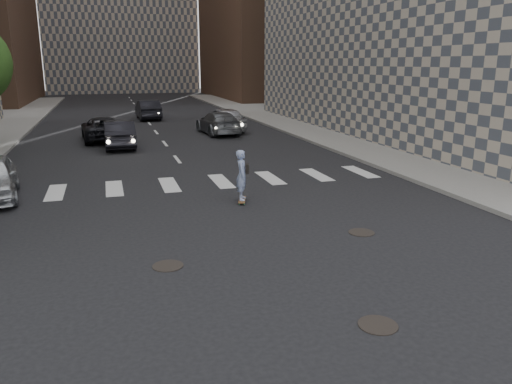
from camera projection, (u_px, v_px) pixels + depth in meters
ground at (268, 277)px, 10.70m from camera, size 160.00×160.00×0.00m
sidewalk_right at (382, 130)px, 33.25m from camera, size 13.00×80.00×0.15m
manhole_a at (378, 325)px, 8.72m from camera, size 0.70×0.70×0.02m
manhole_b at (168, 266)px, 11.26m from camera, size 0.70×0.70×0.02m
manhole_c at (362, 232)px, 13.47m from camera, size 0.70×0.70×0.02m
skateboarder at (242, 175)px, 16.21m from camera, size 0.56×0.90×1.74m
traffic_car_a at (119, 134)px, 26.85m from camera, size 1.58×4.45×1.46m
traffic_car_b at (218, 123)px, 31.97m from camera, size 2.32×5.03×1.42m
traffic_car_c at (103, 129)px, 29.29m from camera, size 2.65×5.13×1.38m
traffic_car_d at (225, 119)px, 33.31m from camera, size 2.27×4.86×1.61m
traffic_car_e at (148, 110)px, 40.23m from camera, size 1.83×4.73×1.54m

